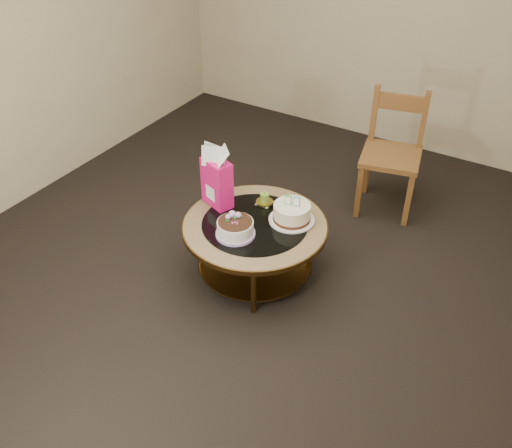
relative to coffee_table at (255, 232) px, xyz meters
The scene contains 8 objects.
ground 0.38m from the coffee_table, 164.05° to the left, with size 5.00×5.00×0.00m, color black.
room_walls 1.16m from the coffee_table, 164.05° to the left, with size 4.52×5.02×2.61m.
coffee_table is the anchor object (origin of this frame).
decorated_cake 0.23m from the coffee_table, 103.10° to the right, with size 0.27×0.27×0.16m.
cream_cake 0.30m from the coffee_table, 38.08° to the left, with size 0.32×0.32×0.20m.
gift_bag 0.47m from the coffee_table, 169.23° to the left, with size 0.26×0.22×0.46m.
pillar_candle 0.27m from the coffee_table, 105.05° to the left, with size 0.13×0.13×0.09m.
dining_chair 1.44m from the coffee_table, 70.14° to the left, with size 0.56×0.56×1.01m.
Camera 1 is at (1.66, -2.72, 2.79)m, focal length 40.00 mm.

